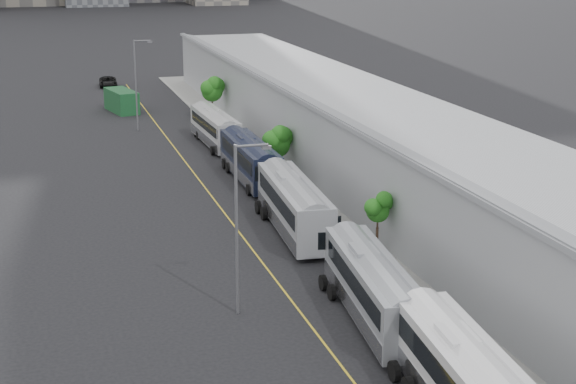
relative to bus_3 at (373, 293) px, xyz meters
name	(u,v)px	position (x,y,z in m)	size (l,w,h in m)	color
sidewalk	(427,258)	(7.00, 7.94, -1.48)	(10.00, 170.00, 0.12)	gray
lane_line	(272,275)	(-3.50, 7.94, -1.53)	(0.12, 160.00, 0.02)	gold
depot	(485,202)	(10.99, 7.94, 1.97)	(12.45, 160.40, 7.20)	gray
bus_3	(373,293)	(0.00, 0.00, 0.00)	(3.80, 12.70, 3.66)	gray
bus_4	(294,210)	(0.26, 15.71, 0.10)	(3.55, 13.44, 3.88)	#95989E
bus_5	(250,163)	(0.71, 30.30, 0.00)	(2.81, 12.53, 3.66)	black
bus_6	(215,131)	(0.71, 44.86, -0.06)	(2.85, 12.10, 3.52)	#BDBDBF
tree_2	(378,208)	(4.03, 9.39, 1.75)	(1.54, 1.54, 4.11)	black
tree_3	(277,140)	(3.56, 31.99, 1.55)	(2.46, 2.46, 4.33)	black
tree_4	(212,88)	(3.31, 58.85, 2.10)	(2.52, 2.52, 4.91)	black
street_lamp_near	(240,219)	(-6.68, 2.89, 3.95)	(2.04, 0.22, 9.59)	#59595E
street_lamp_far	(137,80)	(-5.81, 54.25, 4.10)	(2.04, 0.22, 9.88)	#59595E
shipping_container	(122,101)	(-6.41, 66.30, -0.21)	(2.46, 6.48, 2.66)	#154522
suv	(108,82)	(-6.19, 86.51, -0.82)	(2.41, 5.22, 1.45)	black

